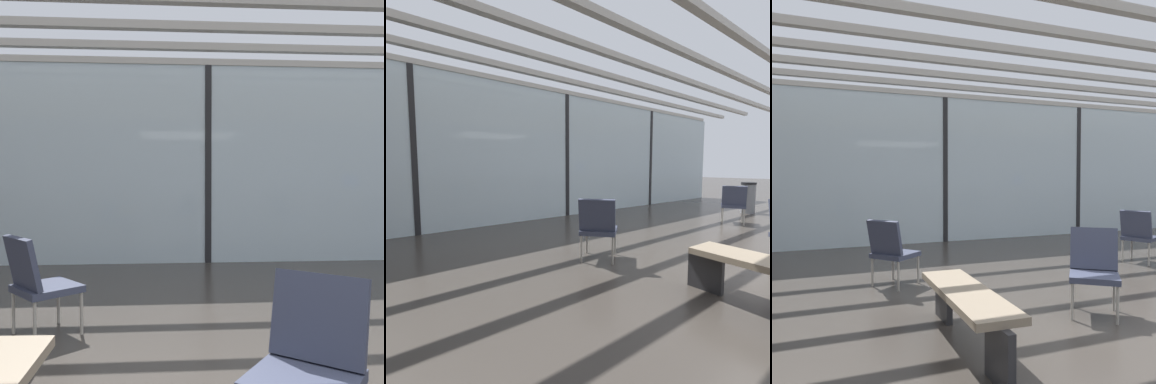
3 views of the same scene
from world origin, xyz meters
The scene contains 5 objects.
glass_curtain_wall centered at (0.00, 5.20, 1.57)m, with size 14.00×0.08×3.13m, color silver.
window_mullion_1 centered at (0.00, 5.20, 1.57)m, with size 0.10×0.12×3.13m, color black.
parked_airplane centered at (0.12, 10.99, 2.22)m, with size 12.21×4.44×4.44m.
lounge_chair_0 centered at (-0.06, 0.21, 0.49)m, with size 0.70×0.71×0.87m.
lounge_chair_3 centered at (-1.82, 1.98, 0.49)m, with size 0.71×0.70×0.87m.
Camera 1 is at (-0.79, -1.86, 1.36)m, focal length 41.61 mm.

